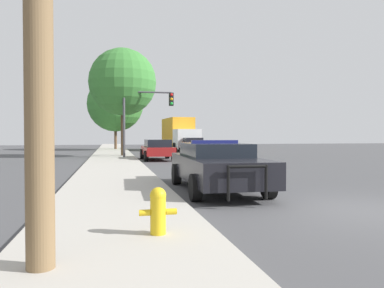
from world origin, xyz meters
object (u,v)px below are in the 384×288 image
Objects in this scene: box_truck at (179,133)px; tree_sidewalk_far at (115,104)px; traffic_light at (145,109)px; car_background_oncoming at (193,145)px; fire_hydrant at (158,209)px; tree_sidewalk_mid at (123,82)px; car_background_midblock at (157,149)px; police_car at (216,165)px.

tree_sidewalk_far reaches higher than box_truck.
car_background_oncoming is at bearing 56.21° from traffic_light.
tree_sidewalk_far is at bearing -24.80° from box_truck.
car_background_oncoming is at bearing 91.38° from box_truck.
fire_hydrant is 0.16× the size of traffic_light.
box_truck is (-0.35, 4.83, 1.01)m from car_background_oncoming.
fire_hydrant is 22.39m from tree_sidewalk_mid.
car_background_midblock is at bearing 71.34° from box_truck.
box_truck is 7.52m from tree_sidewalk_far.
car_background_oncoming is (4.16, 22.29, -0.01)m from police_car.
traffic_light is 0.56× the size of box_truck.
traffic_light is 1.08× the size of car_background_midblock.
car_background_oncoming is at bearing 40.21° from tree_sidewalk_mid.
car_background_oncoming is 4.94m from box_truck.
tree_sidewalk_mid is (0.16, 21.85, 4.90)m from fire_hydrant.
box_truck reaches higher than car_background_midblock.
box_truck reaches higher than police_car.
traffic_light reaches higher than box_truck.
fire_hydrant is 34.86m from tree_sidewalk_far.
tree_sidewalk_mid reaches higher than car_background_midblock.
tree_sidewalk_mid is at bearing -88.33° from tree_sidewalk_far.
car_background_midblock is 16.93m from tree_sidewalk_far.
box_truck is (6.12, 32.01, 1.25)m from fire_hydrant.
car_background_midblock is at bearing -59.36° from tree_sidewalk_mid.
police_car reaches higher than car_background_oncoming.
tree_sidewalk_mid is (-6.31, -5.34, 4.66)m from car_background_oncoming.
traffic_light reaches higher than car_background_oncoming.
tree_sidewalk_mid is at bearing -81.31° from police_car.
tree_sidewalk_mid is at bearing 120.06° from car_background_midblock.
box_truck is at bearing 79.18° from fire_hydrant.
tree_sidewalk_far reaches higher than car_background_oncoming.
car_background_oncoming is 1.13× the size of car_background_midblock.
car_background_oncoming is (4.87, 7.28, -2.60)m from traffic_light.
police_car is 5.42m from fire_hydrant.
box_truck is at bearing 73.49° from car_background_midblock.
traffic_light is 3.18m from tree_sidewalk_mid.
car_background_oncoming is 0.61× the size of tree_sidewalk_far.
box_truck is 1.05× the size of tree_sidewalk_far.
police_car is 22.67m from car_background_oncoming.
fire_hydrant is 0.09× the size of box_truck.
car_background_midblock is 0.52× the size of box_truck.
car_background_midblock is (0.63, -1.55, -2.65)m from traffic_light.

